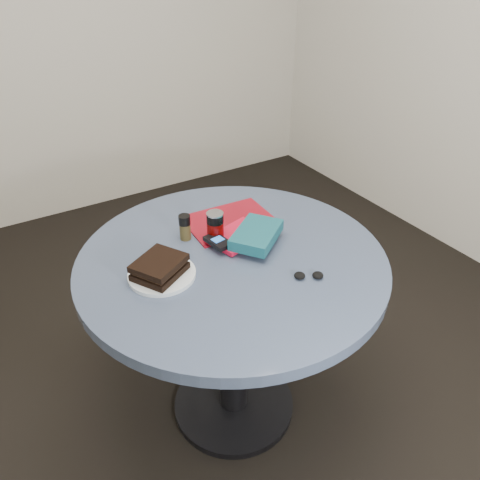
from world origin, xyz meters
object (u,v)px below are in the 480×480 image
magazine (230,221)px  headphones (309,275)px  novel (257,235)px  table (233,295)px  plate (162,274)px  mp3_player (218,241)px  pepper_grinder (185,227)px  sandwich (160,267)px  red_book (238,236)px  soda_can (215,227)px

magazine → headphones: bearing=-82.2°
novel → table: bearing=149.8°
novel → headphones: size_ratio=2.07×
novel → plate: bearing=142.4°
mp3_player → plate: bearing=-169.5°
pepper_grinder → headphones: 0.45m
pepper_grinder → magazine: 0.19m
mp3_player → headphones: bearing=-60.5°
magazine → pepper_grinder: bearing=-171.2°
table → sandwich: 0.32m
table → novel: 0.23m
plate → mp3_player: 0.22m
pepper_grinder → headphones: pepper_grinder is taller
plate → pepper_grinder: pepper_grinder is taller
sandwich → novel: size_ratio=0.96×
sandwich → red_book: (0.31, 0.06, -0.03)m
table → headphones: bearing=-58.2°
table → soda_can: (-0.00, 0.11, 0.22)m
plate → red_book: size_ratio=1.05×
mp3_player → headphones: size_ratio=1.08×
plate → novel: 0.34m
table → sandwich: size_ratio=5.37×
mp3_player → sandwich: bearing=-168.9°
plate → pepper_grinder: size_ratio=2.27×
pepper_grinder → novel: (0.18, -0.16, -0.01)m
pepper_grinder → table: bearing=-63.7°
headphones → pepper_grinder: bearing=119.5°
red_book → pepper_grinder: bearing=132.0°
soda_can → headphones: soda_can is taller
soda_can → plate: bearing=-159.3°
plate → pepper_grinder: bearing=44.8°
red_book → headphones: bearing=-92.0°
magazine → table: bearing=-115.5°
magazine → novel: size_ratio=1.58×
table → pepper_grinder: (-0.08, 0.17, 0.21)m
plate → pepper_grinder: (0.15, 0.15, 0.04)m
plate → soda_can: soda_can is taller
table → headphones: 0.31m
table → pepper_grinder: pepper_grinder is taller
soda_can → red_book: bearing=-25.0°
table → mp3_player: (-0.02, 0.06, 0.19)m
table → pepper_grinder: bearing=116.3°
pepper_grinder → headphones: (0.22, -0.39, -0.04)m
magazine → headphones: size_ratio=3.27×
sandwich → headphones: sandwich is taller
magazine → novel: novel is taller
plate → mp3_player: size_ratio=2.03×
novel → pepper_grinder: bearing=102.8°
pepper_grinder → red_book: pepper_grinder is taller
red_book → headphones: 0.30m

